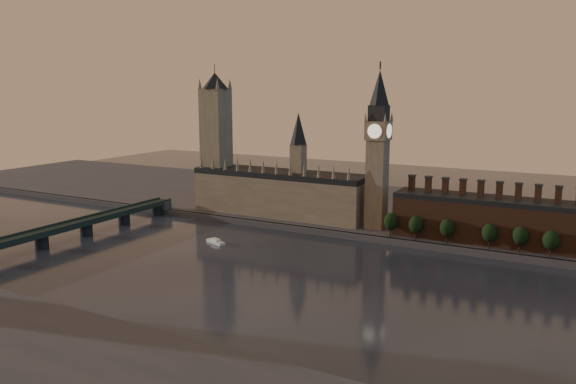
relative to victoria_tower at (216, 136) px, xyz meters
The scene contains 14 objects.
ground 176.40m from the victoria_tower, 43.78° to the right, with size 900.00×900.00×0.00m, color black.
north_bank 147.08m from the victoria_tower, 27.72° to the left, with size 900.00×182.00×4.00m.
palace_of_westminster 67.03m from the victoria_tower, ahead, with size 130.00×30.30×74.00m.
victoria_tower is the anchor object (origin of this frame).
big_ben 130.12m from the victoria_tower, ahead, with size 15.00×15.00×107.00m.
chimney_block 204.27m from the victoria_tower, ahead, with size 110.00×25.00×37.00m.
embankment_tree_0 153.89m from the victoria_tower, ahead, with size 8.60×8.60×14.88m.
embankment_tree_1 168.82m from the victoria_tower, ahead, with size 8.60×8.60×14.88m.
embankment_tree_2 186.39m from the victoria_tower, ahead, with size 8.60×8.60×14.88m.
embankment_tree_3 209.60m from the victoria_tower, ahead, with size 8.60×8.60×14.88m.
embankment_tree_4 225.33m from the victoria_tower, ahead, with size 8.60×8.60×14.88m.
embankment_tree_5 240.82m from the victoria_tower, ahead, with size 8.60×8.60×14.88m.
westminster_bridge 133.21m from the victoria_tower, 106.56° to the right, with size 14.00×200.00×11.55m.
river_boat 106.62m from the victoria_tower, 55.54° to the right, with size 15.41×9.28×2.97m.
Camera 1 is at (129.03, -233.20, 94.54)m, focal length 35.00 mm.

